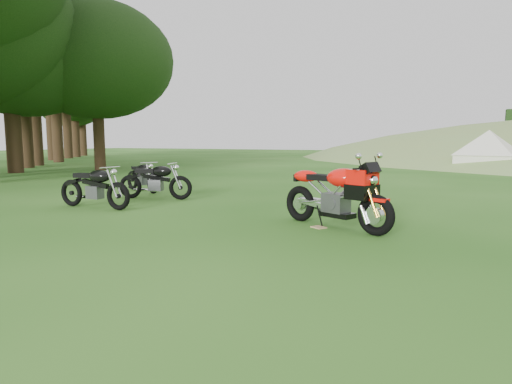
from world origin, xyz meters
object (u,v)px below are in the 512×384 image
at_px(vintage_moto_d, 142,176).
at_px(tent_mid, 488,148).
at_px(sport_motorcycle, 335,190).
at_px(vintage_moto_c, 155,180).
at_px(vintage_moto_b, 94,186).
at_px(plywood_board, 319,227).

xyz_separation_m(vintage_moto_d, tent_mid, (9.61, 14.71, 0.65)).
distance_m(sport_motorcycle, vintage_moto_d, 7.12).
distance_m(vintage_moto_d, tent_mid, 17.58).
relative_size(vintage_moto_c, tent_mid, 0.74).
bearing_deg(vintage_moto_b, tent_mid, 62.67).
xyz_separation_m(sport_motorcycle, vintage_moto_b, (-5.45, -0.30, -0.16)).
xyz_separation_m(plywood_board, vintage_moto_c, (-4.96, 1.65, 0.50)).
bearing_deg(sport_motorcycle, vintage_moto_c, -172.98).
relative_size(vintage_moto_d, tent_mid, 0.70).
bearing_deg(sport_motorcycle, tent_mid, 103.41).
relative_size(sport_motorcycle, vintage_moto_b, 1.15).
bearing_deg(plywood_board, vintage_moto_b, -178.28).
xyz_separation_m(vintage_moto_b, vintage_moto_d, (-1.16, 2.93, -0.03)).
bearing_deg(vintage_moto_b, sport_motorcycle, 1.34).
distance_m(plywood_board, vintage_moto_c, 5.25).
bearing_deg(vintage_moto_b, plywood_board, -0.04).
height_order(plywood_board, vintage_moto_c, vintage_moto_c).
distance_m(plywood_board, vintage_moto_b, 5.24).
bearing_deg(vintage_moto_c, tent_mid, 47.39).
distance_m(sport_motorcycle, vintage_moto_b, 5.46).
height_order(sport_motorcycle, vintage_moto_b, sport_motorcycle).
bearing_deg(plywood_board, vintage_moto_d, 156.50).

